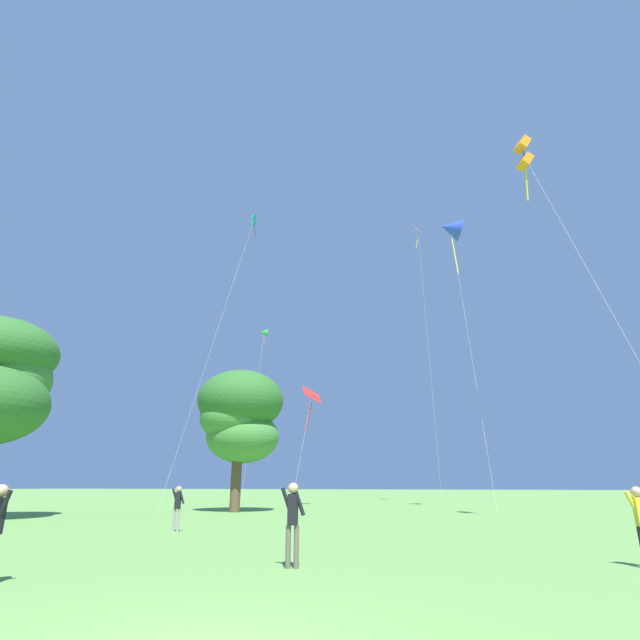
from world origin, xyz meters
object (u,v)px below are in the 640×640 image
(kite_blue_delta, at_px, (451,229))
(tree_right_cluster, at_px, (240,415))
(kite_green_small, at_px, (264,333))
(kite_orange_box, at_px, (524,155))
(person_with_spool, at_px, (293,516))
(kite_red_high, at_px, (311,402))
(kite_teal_box, at_px, (252,225))
(kite_pink_low, at_px, (419,243))
(person_child_small, at_px, (178,504))

(kite_blue_delta, distance_m, tree_right_cluster, 22.11)
(kite_blue_delta, bearing_deg, kite_green_small, 150.48)
(kite_orange_box, relative_size, person_with_spool, 11.84)
(kite_red_high, relative_size, kite_teal_box, 0.49)
(person_with_spool, bearing_deg, kite_red_high, 108.12)
(kite_red_high, bearing_deg, kite_pink_low, 41.41)
(kite_pink_low, bearing_deg, kite_teal_box, -135.21)
(kite_orange_box, distance_m, person_child_small, 24.06)
(kite_teal_box, distance_m, kite_green_small, 15.78)
(kite_green_small, xyz_separation_m, person_child_small, (11.51, -32.32, -17.10))
(tree_right_cluster, bearing_deg, kite_green_small, 110.49)
(tree_right_cluster, bearing_deg, kite_blue_delta, 25.51)
(kite_blue_delta, distance_m, person_with_spool, 33.47)
(kite_red_high, relative_size, person_child_small, 7.75)
(kite_blue_delta, bearing_deg, kite_pink_low, 107.69)
(kite_red_high, height_order, person_with_spool, kite_red_high)
(kite_blue_delta, bearing_deg, kite_orange_box, -70.37)
(tree_right_cluster, bearing_deg, kite_orange_box, -15.74)
(kite_orange_box, bearing_deg, kite_teal_box, 153.66)
(tree_right_cluster, bearing_deg, kite_pink_low, 59.31)
(kite_teal_box, bearing_deg, kite_pink_low, 44.79)
(kite_pink_low, height_order, person_with_spool, kite_pink_low)
(kite_green_small, bearing_deg, person_child_small, -70.40)
(kite_blue_delta, distance_m, person_child_small, 30.27)
(person_child_small, bearing_deg, kite_orange_box, 28.32)
(person_with_spool, bearing_deg, kite_orange_box, 61.96)
(kite_green_small, relative_size, tree_right_cluster, 2.07)
(kite_blue_delta, distance_m, kite_orange_box, 13.28)
(person_with_spool, bearing_deg, kite_teal_box, 118.84)
(kite_blue_delta, distance_m, kite_red_high, 18.49)
(person_with_spool, relative_size, tree_right_cluster, 0.18)
(kite_blue_delta, relative_size, kite_red_high, 1.83)
(kite_teal_box, xyz_separation_m, kite_green_small, (-4.82, 14.00, -5.46))
(kite_blue_delta, height_order, kite_teal_box, kite_teal_box)
(kite_pink_low, xyz_separation_m, tree_right_cluster, (-10.86, -18.30, -20.14))
(kite_red_high, height_order, person_child_small, kite_red_high)
(kite_blue_delta, relative_size, kite_pink_low, 0.78)
(tree_right_cluster, bearing_deg, kite_red_high, 81.19)
(kite_red_high, bearing_deg, kite_blue_delta, -13.84)
(kite_red_high, height_order, tree_right_cluster, kite_red_high)
(kite_green_small, relative_size, person_child_small, 11.86)
(kite_blue_delta, xyz_separation_m, kite_green_small, (-21.66, 12.27, -3.18))
(kite_pink_low, bearing_deg, kite_orange_box, -71.30)
(kite_orange_box, bearing_deg, kite_pink_low, 108.70)
(kite_green_small, bearing_deg, kite_orange_box, -43.27)
(kite_teal_box, relative_size, kite_green_small, 1.32)
(kite_teal_box, height_order, kite_pink_low, kite_pink_low)
(kite_red_high, bearing_deg, person_child_small, -83.19)
(kite_teal_box, height_order, person_child_small, kite_teal_box)
(person_with_spool, bearing_deg, kite_pink_low, 90.62)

